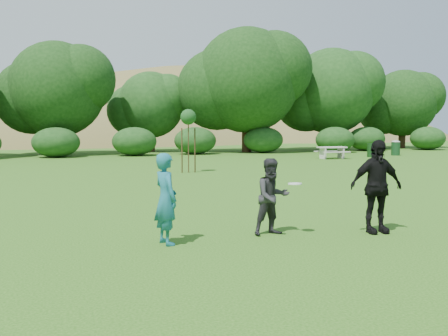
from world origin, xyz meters
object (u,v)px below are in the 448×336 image
object	(u,v)px
player_teal	(166,199)
picnic_table	(332,150)
trash_can_lidded	(396,148)
sapling	(188,119)
trash_can_near	(372,150)
player_black	(376,186)
player_grey	(272,197)

from	to	relation	value
player_teal	picnic_table	distance (m)	24.03
trash_can_lidded	picnic_table	bearing A→B (deg)	-165.32
sapling	trash_can_lidded	xyz separation A→B (m)	(16.85, 7.71, -1.88)
trash_can_near	trash_can_lidded	distance (m)	2.82
player_black	trash_can_near	world-z (taller)	player_black
sapling	trash_can_lidded	world-z (taller)	sapling
player_teal	trash_can_lidded	world-z (taller)	player_teal
player_grey	picnic_table	world-z (taller)	player_grey
player_grey	picnic_table	distance (m)	22.71
player_grey	trash_can_near	world-z (taller)	player_grey
player_teal	trash_can_near	xyz separation A→B (m)	(17.86, 19.70, -0.38)
player_teal	trash_can_lidded	size ratio (longest dim) A/B	1.58
player_grey	trash_can_near	size ratio (longest dim) A/B	1.68
trash_can_near	sapling	world-z (taller)	sapling
player_teal	player_grey	size ratio (longest dim) A/B	1.10
player_teal	sapling	distance (m)	13.58
player_teal	trash_can_near	size ratio (longest dim) A/B	1.84
player_black	sapling	world-z (taller)	sapling
trash_can_lidded	player_grey	bearing A→B (deg)	-131.74
trash_can_near	sapling	bearing A→B (deg)	-154.71
picnic_table	sapling	bearing A→B (deg)	-150.54
trash_can_near	player_black	bearing A→B (deg)	-124.31
sapling	player_black	bearing A→B (deg)	-87.71
trash_can_near	trash_can_lidded	xyz separation A→B (m)	(2.63, 0.99, 0.09)
trash_can_lidded	trash_can_near	bearing A→B (deg)	-159.32
sapling	trash_can_lidded	size ratio (longest dim) A/B	2.71
player_teal	player_grey	distance (m)	2.14
trash_can_near	sapling	size ratio (longest dim) A/B	0.32
trash_can_near	trash_can_lidded	world-z (taller)	trash_can_lidded
sapling	trash_can_lidded	distance (m)	18.62
player_grey	player_black	size ratio (longest dim) A/B	0.81
player_teal	picnic_table	world-z (taller)	player_teal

